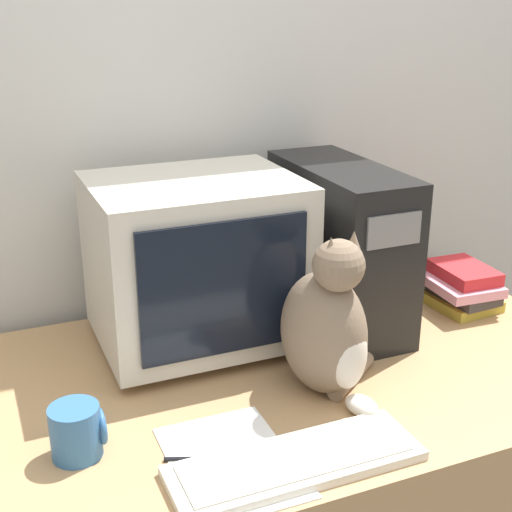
# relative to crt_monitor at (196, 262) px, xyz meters

# --- Properties ---
(wall_back) EXTENTS (7.00, 0.05, 2.50)m
(wall_back) POSITION_rel_crt_monitor_xyz_m (0.13, 0.30, 0.31)
(wall_back) COLOR silver
(wall_back) RESTS_ON ground_plane
(desk) EXTENTS (1.50, 0.85, 0.73)m
(desk) POSITION_rel_crt_monitor_xyz_m (0.13, -0.19, -0.57)
(desk) COLOR tan
(desk) RESTS_ON ground_plane
(crt_monitor) EXTENTS (0.46, 0.38, 0.40)m
(crt_monitor) POSITION_rel_crt_monitor_xyz_m (0.00, 0.00, 0.00)
(crt_monitor) COLOR beige
(crt_monitor) RESTS_ON desk
(computer_tower) EXTENTS (0.19, 0.46, 0.40)m
(computer_tower) POSITION_rel_crt_monitor_xyz_m (0.36, -0.02, -0.01)
(computer_tower) COLOR black
(computer_tower) RESTS_ON desk
(keyboard) EXTENTS (0.46, 0.15, 0.02)m
(keyboard) POSITION_rel_crt_monitor_xyz_m (0.00, -0.52, -0.20)
(keyboard) COLOR silver
(keyboard) RESTS_ON desk
(cat) EXTENTS (0.25, 0.28, 0.35)m
(cat) POSITION_rel_crt_monitor_xyz_m (0.17, -0.31, -0.06)
(cat) COLOR #7A6651
(cat) RESTS_ON desk
(book_stack) EXTENTS (0.18, 0.20, 0.11)m
(book_stack) POSITION_rel_crt_monitor_xyz_m (0.70, -0.08, -0.15)
(book_stack) COLOR gold
(book_stack) RESTS_ON desk
(pen) EXTENTS (0.13, 0.06, 0.01)m
(pen) POSITION_rel_crt_monitor_xyz_m (-0.14, -0.44, -0.20)
(pen) COLOR black
(pen) RESTS_ON desk
(paper_sheet) EXTENTS (0.21, 0.30, 0.00)m
(paper_sheet) POSITION_rel_crt_monitor_xyz_m (-0.09, -0.46, -0.20)
(paper_sheet) COLOR white
(paper_sheet) RESTS_ON desk
(mug) EXTENTS (0.10, 0.09, 0.10)m
(mug) POSITION_rel_crt_monitor_xyz_m (-0.34, -0.33, -0.16)
(mug) COLOR #33669E
(mug) RESTS_ON desk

